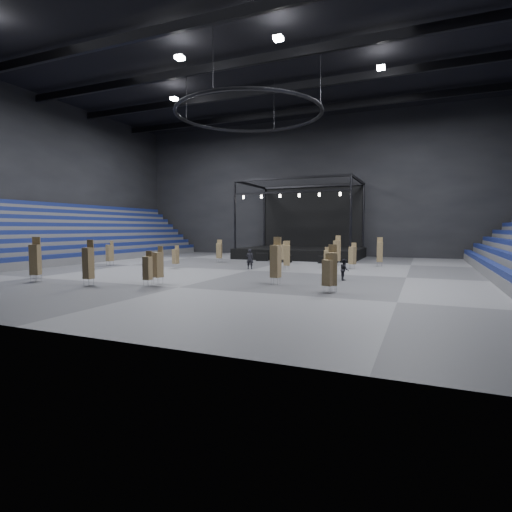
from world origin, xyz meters
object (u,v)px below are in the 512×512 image
at_px(flight_case_left, 262,257).
at_px(chair_stack_1, 88,262).
at_px(chair_stack_0, 380,251).
at_px(chair_stack_5, 286,256).
at_px(crew_member, 344,270).
at_px(chair_stack_11, 327,257).
at_px(flight_case_right, 324,260).
at_px(chair_stack_12, 287,255).
at_px(chair_stack_2, 219,250).
at_px(chair_stack_6, 37,261).
at_px(man_center, 250,259).
at_px(chair_stack_4, 176,256).
at_px(chair_stack_10, 148,268).
at_px(chair_stack_16, 352,255).
at_px(flight_case_mid, 286,259).
at_px(chair_stack_15, 328,272).
at_px(chair_stack_17, 158,264).
at_px(stage, 303,246).
at_px(chair_stack_14, 337,250).
at_px(chair_stack_13, 110,252).
at_px(chair_stack_7, 333,268).
at_px(chair_stack_9, 276,260).
at_px(chair_stack_8, 35,259).

relative_size(flight_case_left, chair_stack_1, 0.45).
xyz_separation_m(chair_stack_0, chair_stack_5, (-7.68, -4.42, -0.37)).
bearing_deg(crew_member, chair_stack_11, 3.90).
distance_m(flight_case_left, flight_case_right, 6.94).
distance_m(flight_case_left, chair_stack_1, 21.84).
bearing_deg(chair_stack_12, flight_case_right, 68.95).
distance_m(chair_stack_1, chair_stack_2, 18.12).
height_order(chair_stack_2, chair_stack_6, chair_stack_2).
bearing_deg(man_center, flight_case_left, -85.75).
xyz_separation_m(flight_case_left, chair_stack_4, (-4.25, -10.23, 0.65)).
bearing_deg(chair_stack_2, chair_stack_10, -91.96).
xyz_separation_m(chair_stack_5, chair_stack_16, (5.70, 1.22, 0.18)).
height_order(flight_case_mid, chair_stack_15, chair_stack_15).
xyz_separation_m(flight_case_left, chair_stack_0, (12.52, -1.63, 0.97)).
height_order(chair_stack_15, chair_stack_17, chair_stack_17).
bearing_deg(stage, man_center, -91.70).
bearing_deg(chair_stack_6, chair_stack_14, 66.09).
bearing_deg(chair_stack_13, stage, 68.39).
xyz_separation_m(chair_stack_7, chair_stack_11, (-3.42, 13.52, -0.36)).
bearing_deg(chair_stack_5, chair_stack_2, 143.10).
distance_m(chair_stack_0, chair_stack_5, 8.87).
bearing_deg(chair_stack_1, flight_case_right, 64.83).
distance_m(chair_stack_5, man_center, 3.52).
bearing_deg(chair_stack_16, chair_stack_7, -61.37).
bearing_deg(chair_stack_11, chair_stack_9, -93.10).
relative_size(stage, chair_stack_15, 6.41).
xyz_separation_m(chair_stack_8, chair_stack_14, (16.25, 19.45, -0.05)).
xyz_separation_m(chair_stack_4, chair_stack_12, (9.85, 1.99, 0.22)).
relative_size(flight_case_left, crew_member, 0.88).
height_order(chair_stack_9, chair_stack_17, chair_stack_9).
height_order(flight_case_right, chair_stack_12, chair_stack_12).
xyz_separation_m(chair_stack_5, chair_stack_17, (-4.21, -13.29, 0.24)).
distance_m(chair_stack_13, chair_stack_14, 21.70).
bearing_deg(chair_stack_0, chair_stack_2, 179.73).
xyz_separation_m(chair_stack_5, crew_member, (6.48, -6.83, -0.30)).
xyz_separation_m(chair_stack_4, chair_stack_16, (14.79, 5.40, 0.14)).
height_order(chair_stack_0, chair_stack_1, chair_stack_1).
xyz_separation_m(chair_stack_5, chair_stack_7, (6.83, -12.31, 0.32)).
distance_m(flight_case_mid, chair_stack_17, 18.81).
height_order(chair_stack_10, man_center, chair_stack_10).
bearing_deg(chair_stack_11, stage, 115.42).
xyz_separation_m(chair_stack_10, chair_stack_16, (10.02, 15.44, 0.08)).
xyz_separation_m(stage, chair_stack_13, (-13.95, -17.47, -0.18)).
bearing_deg(chair_stack_14, chair_stack_4, -133.10).
bearing_deg(chair_stack_4, chair_stack_17, -54.19).
bearing_deg(chair_stack_1, chair_stack_4, 96.32).
bearing_deg(flight_case_mid, man_center, -95.88).
height_order(chair_stack_10, chair_stack_12, chair_stack_12).
bearing_deg(crew_member, chair_stack_16, -11.50).
xyz_separation_m(chair_stack_16, man_center, (-8.29, -3.60, -0.33)).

